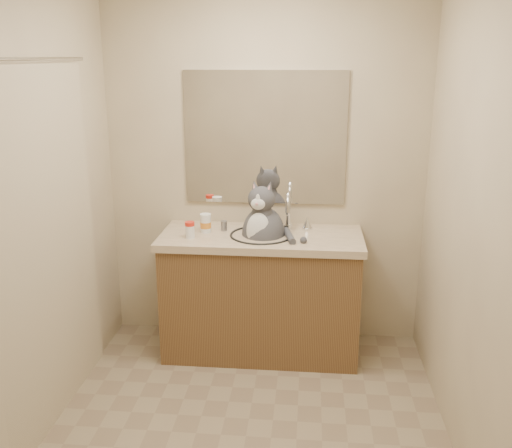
{
  "coord_description": "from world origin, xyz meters",
  "views": [
    {
      "loc": [
        0.3,
        -2.63,
        1.98
      ],
      "look_at": [
        -0.01,
        0.65,
        1.01
      ],
      "focal_mm": 40.0,
      "sensor_mm": 36.0,
      "label": 1
    }
  ],
  "objects_px": {
    "cat": "(263,231)",
    "pill_bottle_redcap": "(190,230)",
    "pill_bottle_orange": "(206,223)",
    "grey_canister": "(224,226)"
  },
  "relations": [
    {
      "from": "cat",
      "to": "grey_canister",
      "type": "height_order",
      "value": "cat"
    },
    {
      "from": "pill_bottle_orange",
      "to": "grey_canister",
      "type": "height_order",
      "value": "pill_bottle_orange"
    },
    {
      "from": "cat",
      "to": "pill_bottle_redcap",
      "type": "relative_size",
      "value": 5.36
    },
    {
      "from": "pill_bottle_orange",
      "to": "grey_canister",
      "type": "bearing_deg",
      "value": 22.16
    },
    {
      "from": "pill_bottle_redcap",
      "to": "pill_bottle_orange",
      "type": "height_order",
      "value": "pill_bottle_orange"
    },
    {
      "from": "pill_bottle_orange",
      "to": "grey_canister",
      "type": "distance_m",
      "value": 0.13
    },
    {
      "from": "cat",
      "to": "grey_canister",
      "type": "relative_size",
      "value": 8.5
    },
    {
      "from": "pill_bottle_redcap",
      "to": "grey_canister",
      "type": "xyz_separation_m",
      "value": [
        0.2,
        0.18,
        -0.02
      ]
    },
    {
      "from": "pill_bottle_redcap",
      "to": "grey_canister",
      "type": "bearing_deg",
      "value": 42.82
    },
    {
      "from": "pill_bottle_redcap",
      "to": "grey_canister",
      "type": "height_order",
      "value": "pill_bottle_redcap"
    }
  ]
}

